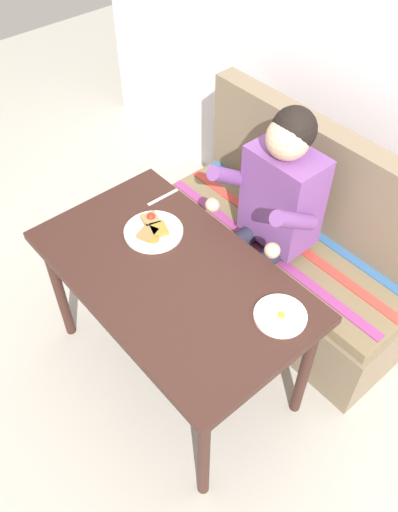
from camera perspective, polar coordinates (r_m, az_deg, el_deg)
name	(u,v)px	position (r m, az deg, el deg)	size (l,w,h in m)	color
ground_plane	(177,367)	(2.74, -2.44, -11.87)	(8.00, 8.00, 0.00)	#AAA599
back_wall	(394,43)	(2.61, 20.38, 20.83)	(4.40, 0.10, 2.60)	silver
table	(172,285)	(2.21, -2.96, -3.13)	(1.20, 0.70, 0.73)	#351D17
couch	(287,251)	(2.81, 9.55, 0.53)	(1.44, 0.56, 1.00)	#75644D
person	(271,206)	(2.43, 7.83, 5.35)	(0.45, 0.61, 1.21)	#724185
plate_breakfast	(153,230)	(2.30, -4.98, 2.78)	(0.26, 0.26, 0.05)	white
plate_eggs	(280,316)	(2.02, 8.80, -6.38)	(0.20, 0.20, 0.04)	white
fork	(163,197)	(2.48, -3.93, 6.37)	(0.01, 0.17, 0.01)	silver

